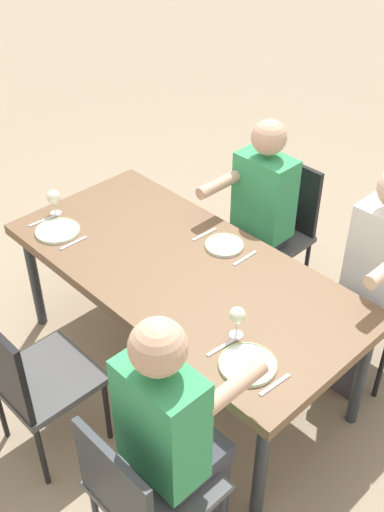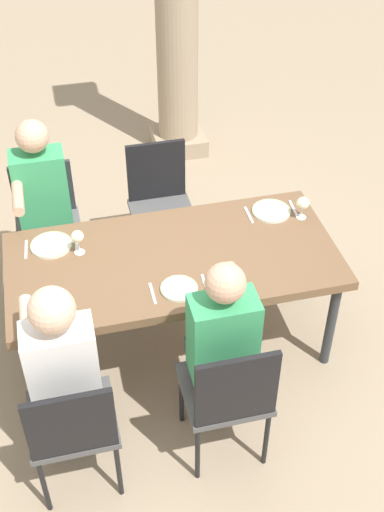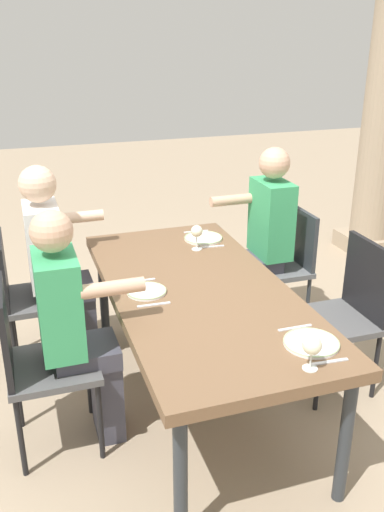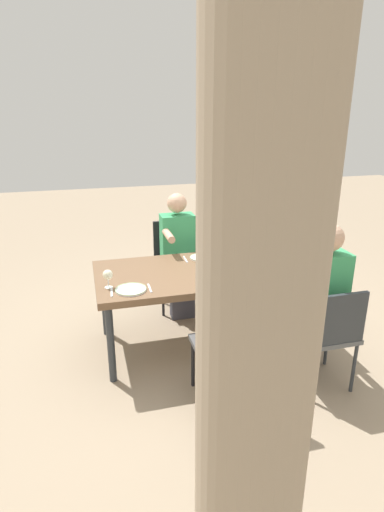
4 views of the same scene
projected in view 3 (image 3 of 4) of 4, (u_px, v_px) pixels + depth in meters
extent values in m
plane|color=gray|center=(198.00, 400.00, 3.28)|extent=(16.00, 16.00, 0.00)
cube|color=brown|center=(199.00, 292.00, 3.01)|extent=(1.95, 0.93, 0.06)
cylinder|color=#2D3338|center=(208.00, 279.00, 4.04)|extent=(0.06, 0.06, 0.68)
cylinder|color=#2D3338|center=(345.00, 439.00, 2.47)|extent=(0.06, 0.06, 0.68)
cylinder|color=#2D3338|center=(104.00, 294.00, 3.82)|extent=(0.06, 0.06, 0.68)
cylinder|color=#2D3338|center=(180.00, 480.00, 2.25)|extent=(0.06, 0.06, 0.68)
cube|color=#5B5E61|center=(273.00, 268.00, 3.95)|extent=(0.44, 0.44, 0.04)
cube|color=#2D3338|center=(300.00, 238.00, 3.93)|extent=(0.42, 0.03, 0.42)
cylinder|color=#2D3338|center=(237.00, 290.00, 4.16)|extent=(0.03, 0.03, 0.43)
cylinder|color=#2D3338|center=(258.00, 313.00, 3.82)|extent=(0.03, 0.03, 0.43)
cylinder|color=#2D3338|center=(283.00, 284.00, 4.27)|extent=(0.03, 0.03, 0.43)
cylinder|color=#2D3338|center=(308.00, 305.00, 3.93)|extent=(0.03, 0.03, 0.43)
cube|color=#4F4F50|center=(41.00, 298.00, 3.48)|extent=(0.44, 0.44, 0.04)
cube|color=black|center=(3.00, 271.00, 3.34)|extent=(0.42, 0.03, 0.43)
cylinder|color=black|center=(79.00, 341.00, 3.46)|extent=(0.03, 0.03, 0.45)
cylinder|color=black|center=(71.00, 314.00, 3.80)|extent=(0.03, 0.03, 0.45)
cylinder|color=black|center=(15.00, 352.00, 3.35)|extent=(0.03, 0.03, 0.45)
cylinder|color=black|center=(13.00, 322.00, 3.69)|extent=(0.03, 0.03, 0.45)
cube|color=#4F4F50|center=(333.00, 321.00, 3.26)|extent=(0.44, 0.44, 0.04)
cube|color=black|center=(368.00, 280.00, 3.22)|extent=(0.42, 0.03, 0.47)
cylinder|color=black|center=(287.00, 344.00, 3.45)|extent=(0.03, 0.03, 0.42)
cylinder|color=black|center=(318.00, 378.00, 3.12)|extent=(0.03, 0.03, 0.42)
cylinder|color=black|center=(340.00, 334.00, 3.56)|extent=(0.03, 0.03, 0.42)
cylinder|color=black|center=(376.00, 366.00, 3.23)|extent=(0.03, 0.03, 0.42)
cube|color=#4F4F50|center=(53.00, 366.00, 2.78)|extent=(0.44, 0.44, 0.04)
cube|color=black|center=(5.00, 332.00, 2.63)|extent=(0.42, 0.03, 0.46)
cylinder|color=black|center=(100.00, 421.00, 2.76)|extent=(0.03, 0.03, 0.45)
cylinder|color=black|center=(89.00, 379.00, 3.09)|extent=(0.03, 0.03, 0.45)
cylinder|color=black|center=(21.00, 438.00, 2.65)|extent=(0.03, 0.03, 0.45)
cylinder|color=black|center=(18.00, 392.00, 2.98)|extent=(0.03, 0.03, 0.45)
cube|color=#3F3F4C|center=(107.00, 395.00, 2.95)|extent=(0.24, 0.14, 0.46)
cube|color=#3F3F4C|center=(86.00, 353.00, 2.81)|extent=(0.28, 0.32, 0.10)
cube|color=#389E60|center=(59.00, 303.00, 2.67)|extent=(0.34, 0.20, 0.50)
sphere|color=tan|center=(51.00, 231.00, 2.53)|extent=(0.20, 0.20, 0.20)
cylinder|color=tan|center=(113.00, 288.00, 2.57)|extent=(0.07, 0.30, 0.07)
cube|color=#3F3F4C|center=(241.00, 300.00, 3.97)|extent=(0.24, 0.14, 0.46)
cube|color=#3F3F4C|center=(255.00, 263.00, 3.89)|extent=(0.28, 0.32, 0.10)
cube|color=#389E60|center=(271.00, 219.00, 3.80)|extent=(0.34, 0.20, 0.53)
sphere|color=tan|center=(275.00, 163.00, 3.65)|extent=(0.21, 0.21, 0.21)
cylinder|color=tan|center=(232.00, 200.00, 3.81)|extent=(0.07, 0.30, 0.07)
cube|color=#3F3F4C|center=(84.00, 325.00, 3.65)|extent=(0.24, 0.14, 0.46)
cube|color=#3F3F4C|center=(67.00, 288.00, 3.51)|extent=(0.28, 0.32, 0.10)
cube|color=white|center=(44.00, 245.00, 3.36)|extent=(0.34, 0.20, 0.51)
sphere|color=beige|center=(37.00, 184.00, 3.22)|extent=(0.22, 0.22, 0.22)
cylinder|color=beige|center=(79.00, 217.00, 3.52)|extent=(0.07, 0.30, 0.07)
cube|color=tan|center=(368.00, 241.00, 5.48)|extent=(0.50, 0.50, 0.16)
cylinder|color=white|center=(203.00, 238.00, 3.67)|extent=(0.25, 0.25, 0.01)
torus|color=#A4C786|center=(203.00, 237.00, 3.67)|extent=(0.25, 0.25, 0.01)
cylinder|color=white|center=(197.00, 249.00, 3.51)|extent=(0.06, 0.06, 0.00)
cylinder|color=white|center=(197.00, 243.00, 3.49)|extent=(0.01, 0.01, 0.08)
sphere|color=#F2EFCC|center=(197.00, 231.00, 3.46)|extent=(0.07, 0.07, 0.07)
cube|color=silver|center=(196.00, 231.00, 3.81)|extent=(0.03, 0.17, 0.01)
cube|color=silver|center=(211.00, 247.00, 3.54)|extent=(0.03, 0.17, 0.01)
cylinder|color=white|center=(147.00, 292.00, 2.93)|extent=(0.21, 0.21, 0.01)
torus|color=#A9CD91|center=(147.00, 291.00, 2.93)|extent=(0.21, 0.21, 0.01)
cube|color=silver|center=(140.00, 281.00, 3.07)|extent=(0.02, 0.17, 0.01)
cube|color=silver|center=(154.00, 305.00, 2.80)|extent=(0.02, 0.17, 0.01)
cylinder|color=white|center=(311.00, 343.00, 2.45)|extent=(0.25, 0.25, 0.01)
torus|color=#A9CD91|center=(311.00, 342.00, 2.45)|extent=(0.25, 0.25, 0.01)
cylinder|color=white|center=(310.00, 368.00, 2.28)|extent=(0.06, 0.06, 0.00)
cylinder|color=white|center=(311.00, 360.00, 2.27)|extent=(0.01, 0.01, 0.07)
sphere|color=#F2EFCC|center=(312.00, 345.00, 2.24)|extent=(0.08, 0.08, 0.08)
cube|color=silver|center=(295.00, 328.00, 2.59)|extent=(0.02, 0.17, 0.01)
cube|color=silver|center=(329.00, 362.00, 2.32)|extent=(0.03, 0.17, 0.01)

